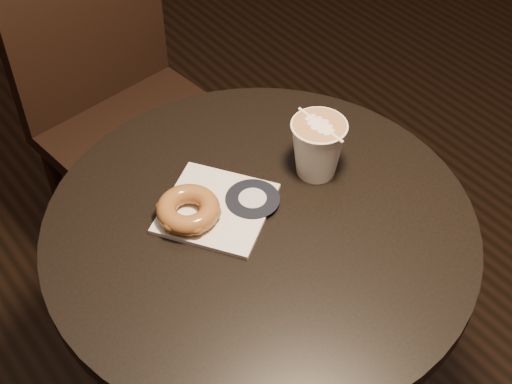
% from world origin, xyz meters
% --- Properties ---
extents(cafe_table, '(0.70, 0.70, 0.75)m').
position_xyz_m(cafe_table, '(0.00, 0.00, 0.55)').
color(cafe_table, black).
rests_on(cafe_table, ground).
extents(chair, '(0.45, 0.45, 1.04)m').
position_xyz_m(chair, '(0.10, 0.67, 0.58)').
color(chair, black).
rests_on(chair, ground).
extents(pastry_bag, '(0.23, 0.23, 0.01)m').
position_xyz_m(pastry_bag, '(-0.04, 0.06, 0.75)').
color(pastry_bag, silver).
rests_on(pastry_bag, cafe_table).
extents(doughnut, '(0.10, 0.10, 0.03)m').
position_xyz_m(doughnut, '(-0.09, 0.07, 0.77)').
color(doughnut, brown).
rests_on(doughnut, pastry_bag).
extents(latte_cup, '(0.09, 0.09, 0.10)m').
position_xyz_m(latte_cup, '(0.15, 0.03, 0.80)').
color(latte_cup, white).
rests_on(latte_cup, cafe_table).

